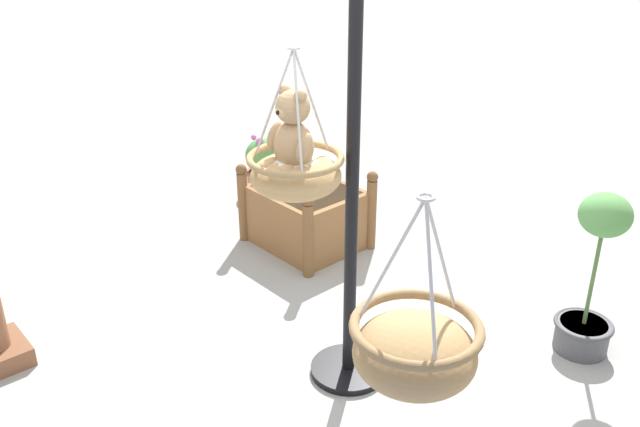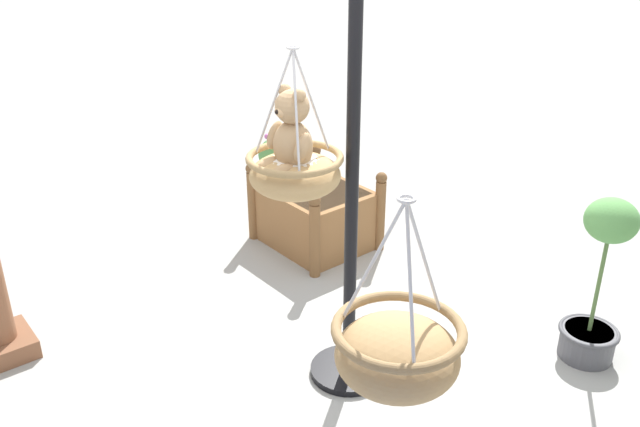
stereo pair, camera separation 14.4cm
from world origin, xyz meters
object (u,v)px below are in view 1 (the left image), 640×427
(wooden_planter_box, at_px, (306,214))
(potted_plant_tall_leafy, at_px, (264,164))
(display_pole_central, at_px, (350,269))
(hanging_basket_left_high, at_px, (415,349))
(potted_plant_fern_front, at_px, (592,281))
(teddy_bear, at_px, (291,137))
(hanging_basket_with_teddy, at_px, (296,173))

(wooden_planter_box, distance_m, potted_plant_tall_leafy, 1.16)
(display_pole_central, xyz_separation_m, hanging_basket_left_high, (-1.12, 0.75, 0.46))
(wooden_planter_box, height_order, potted_plant_tall_leafy, wooden_planter_box)
(wooden_planter_box, xyz_separation_m, potted_plant_fern_front, (-2.16, -0.40, 0.23))
(potted_plant_tall_leafy, bearing_deg, teddy_bear, 147.43)
(teddy_bear, bearing_deg, hanging_basket_left_high, 159.53)
(display_pole_central, relative_size, wooden_planter_box, 2.58)
(hanging_basket_with_teddy, xyz_separation_m, potted_plant_fern_front, (-0.91, -1.49, -0.79))
(teddy_bear, height_order, potted_plant_tall_leafy, teddy_bear)
(display_pole_central, height_order, hanging_basket_with_teddy, display_pole_central)
(display_pole_central, distance_m, potted_plant_tall_leafy, 2.82)
(display_pole_central, bearing_deg, wooden_planter_box, -30.77)
(hanging_basket_with_teddy, height_order, hanging_basket_left_high, hanging_basket_with_teddy)
(teddy_bear, xyz_separation_m, potted_plant_tall_leafy, (2.35, -1.50, -1.22))
(hanging_basket_with_teddy, height_order, teddy_bear, hanging_basket_with_teddy)
(teddy_bear, bearing_deg, hanging_basket_with_teddy, -90.00)
(hanging_basket_left_high, distance_m, wooden_planter_box, 3.11)
(wooden_planter_box, bearing_deg, potted_plant_fern_front, -169.49)
(hanging_basket_with_teddy, relative_size, potted_plant_fern_front, 0.72)
(potted_plant_tall_leafy, bearing_deg, hanging_basket_with_teddy, 147.81)
(teddy_bear, xyz_separation_m, wooden_planter_box, (1.26, -1.11, -1.21))
(hanging_basket_left_high, relative_size, potted_plant_tall_leafy, 1.34)
(potted_plant_tall_leafy, bearing_deg, hanging_basket_left_high, 151.38)
(hanging_basket_left_high, bearing_deg, wooden_planter_box, -32.08)
(hanging_basket_left_high, relative_size, potted_plant_fern_front, 0.68)
(potted_plant_fern_front, bearing_deg, wooden_planter_box, 10.51)
(display_pole_central, distance_m, potted_plant_fern_front, 1.47)
(hanging_basket_with_teddy, bearing_deg, hanging_basket_left_high, 158.67)
(hanging_basket_left_high, xyz_separation_m, wooden_planter_box, (2.52, -1.58, -0.90))
(display_pole_central, bearing_deg, hanging_basket_with_teddy, 59.04)
(teddy_bear, distance_m, wooden_planter_box, 2.07)
(teddy_bear, height_order, wooden_planter_box, teddy_bear)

